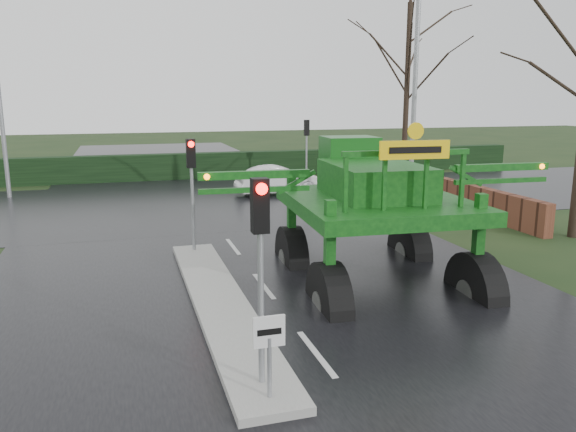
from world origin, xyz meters
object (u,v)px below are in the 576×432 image
object	(u,v)px
street_light_left_far	(4,69)
traffic_signal_far	(307,137)
keep_left_sign	(269,343)
traffic_signal_near	(260,238)
crop_sprayer	(327,199)
street_light_right	(409,65)
traffic_signal_mid	(191,171)
white_sedan	(279,194)

from	to	relation	value
street_light_left_far	traffic_signal_far	bearing A→B (deg)	0.03
traffic_signal_far	keep_left_sign	bearing A→B (deg)	70.07
traffic_signal_near	street_light_left_far	bearing A→B (deg)	108.17
keep_left_sign	crop_sprayer	size ratio (longest dim) A/B	0.14
street_light_right	traffic_signal_near	bearing A→B (deg)	-126.13
traffic_signal_near	street_light_right	bearing A→B (deg)	53.87
traffic_signal_far	traffic_signal_mid	bearing A→B (deg)	58.07
traffic_signal_far	crop_sprayer	distance (m)	18.32
traffic_signal_near	keep_left_sign	bearing A→B (deg)	-90.00
keep_left_sign	white_sedan	size ratio (longest dim) A/B	0.32
keep_left_sign	white_sedan	world-z (taller)	keep_left_sign
street_light_left_far	white_sedan	distance (m)	14.01
keep_left_sign	street_light_right	size ratio (longest dim) A/B	0.14
traffic_signal_far	white_sedan	world-z (taller)	traffic_signal_far
street_light_left_far	white_sedan	bearing A→B (deg)	-12.83
keep_left_sign	white_sedan	bearing A→B (deg)	73.74
street_light_left_far	crop_sprayer	size ratio (longest dim) A/B	1.07
traffic_signal_near	crop_sprayer	xyz separation A→B (m)	(2.42, 3.51, -0.12)
traffic_signal_far	street_light_left_far	world-z (taller)	street_light_left_far
keep_left_sign	crop_sprayer	world-z (taller)	crop_sprayer
crop_sprayer	traffic_signal_near	bearing A→B (deg)	-120.96
white_sedan	traffic_signal_far	bearing A→B (deg)	-42.69
traffic_signal_near	crop_sprayer	distance (m)	4.26
crop_sprayer	traffic_signal_mid	bearing A→B (deg)	119.56
crop_sprayer	white_sedan	world-z (taller)	crop_sprayer
crop_sprayer	white_sedan	size ratio (longest dim) A/B	2.19
keep_left_sign	traffic_signal_far	world-z (taller)	traffic_signal_far
traffic_signal_near	street_light_left_far	size ratio (longest dim) A/B	0.35
crop_sprayer	street_light_left_far	bearing A→B (deg)	121.71
street_light_right	white_sedan	bearing A→B (deg)	127.93
traffic_signal_far	white_sedan	bearing A→B (deg)	50.23
traffic_signal_mid	white_sedan	distance (m)	11.42
street_light_right	white_sedan	world-z (taller)	street_light_right
traffic_signal_far	crop_sprayer	xyz separation A→B (m)	(-5.38, -17.51, -0.12)
traffic_signal_mid	crop_sprayer	xyz separation A→B (m)	(2.42, -4.99, -0.12)
keep_left_sign	traffic_signal_near	bearing A→B (deg)	90.00
traffic_signal_far	crop_sprayer	world-z (taller)	crop_sprayer
keep_left_sign	traffic_signal_near	distance (m)	1.61
traffic_signal_mid	white_sedan	size ratio (longest dim) A/B	0.83
traffic_signal_far	street_light_right	bearing A→B (deg)	101.95
traffic_signal_mid	keep_left_sign	bearing A→B (deg)	-90.00
keep_left_sign	crop_sprayer	distance (m)	4.88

